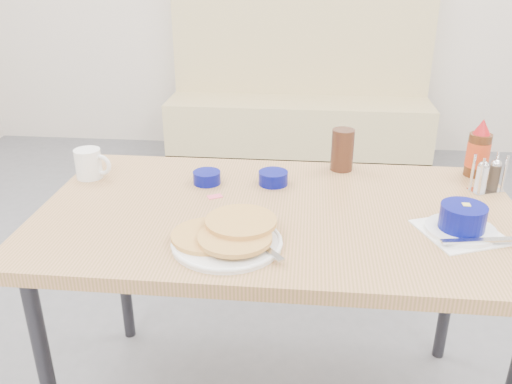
# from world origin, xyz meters

# --- Properties ---
(booth_bench) EXTENTS (1.90, 0.56, 1.22)m
(booth_bench) POSITION_xyz_m (0.00, 2.78, 0.35)
(booth_bench) COLOR #CCB77D
(booth_bench) RESTS_ON ground
(dining_table) EXTENTS (1.40, 0.80, 0.76)m
(dining_table) POSITION_xyz_m (0.00, 0.25, 0.70)
(dining_table) COLOR tan
(dining_table) RESTS_ON ground
(pancake_plate) EXTENTS (0.30, 0.29, 0.05)m
(pancake_plate) POSITION_xyz_m (-0.12, 0.04, 0.78)
(pancake_plate) COLOR white
(pancake_plate) RESTS_ON dining_table
(coffee_mug) EXTENTS (0.13, 0.09, 0.10)m
(coffee_mug) POSITION_xyz_m (-0.64, 0.43, 0.81)
(coffee_mug) COLOR white
(coffee_mug) RESTS_ON dining_table
(grits_setting) EXTENTS (0.28, 0.26, 0.08)m
(grits_setting) POSITION_xyz_m (0.49, 0.16, 0.80)
(grits_setting) COLOR white
(grits_setting) RESTS_ON dining_table
(creamer_bowl) EXTENTS (0.09, 0.09, 0.04)m
(creamer_bowl) POSITION_xyz_m (-0.24, 0.42, 0.78)
(creamer_bowl) COLOR #04096A
(creamer_bowl) RESTS_ON dining_table
(butter_bowl) EXTENTS (0.09, 0.09, 0.04)m
(butter_bowl) POSITION_xyz_m (-0.03, 0.44, 0.78)
(butter_bowl) COLOR #04096A
(butter_bowl) RESTS_ON dining_table
(amber_tumbler) EXTENTS (0.10, 0.10, 0.14)m
(amber_tumbler) POSITION_xyz_m (0.20, 0.59, 0.83)
(amber_tumbler) COLOR #3D1F13
(amber_tumbler) RESTS_ON dining_table
(condiment_caddy) EXTENTS (0.12, 0.09, 0.12)m
(condiment_caddy) POSITION_xyz_m (0.64, 0.45, 0.80)
(condiment_caddy) COLOR silver
(condiment_caddy) RESTS_ON dining_table
(syrup_bottle) EXTENTS (0.07, 0.07, 0.20)m
(syrup_bottle) POSITION_xyz_m (0.64, 0.58, 0.84)
(syrup_bottle) COLOR #47230F
(syrup_bottle) RESTS_ON dining_table
(sugar_wrapper) EXTENTS (0.05, 0.05, 0.00)m
(sugar_wrapper) POSITION_xyz_m (-0.20, 0.32, 0.76)
(sugar_wrapper) COLOR #F55174
(sugar_wrapper) RESTS_ON dining_table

